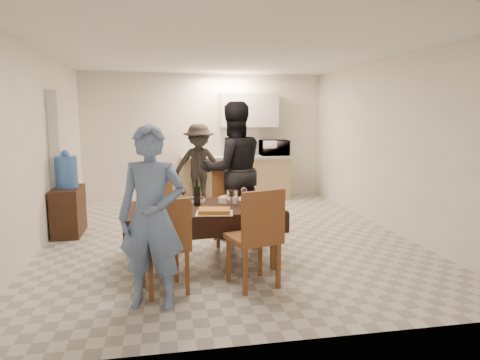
# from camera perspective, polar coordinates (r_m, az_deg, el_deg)

# --- Properties ---
(floor) EXTENTS (5.00, 6.00, 0.02)m
(floor) POSITION_cam_1_polar(r_m,az_deg,el_deg) (6.30, -1.71, -7.45)
(floor) COLOR silver
(floor) RESTS_ON ground
(ceiling) EXTENTS (5.00, 6.00, 0.02)m
(ceiling) POSITION_cam_1_polar(r_m,az_deg,el_deg) (6.11, -1.83, 16.67)
(ceiling) COLOR white
(ceiling) RESTS_ON wall_back
(wall_back) EXTENTS (5.00, 0.02, 2.60)m
(wall_back) POSITION_cam_1_polar(r_m,az_deg,el_deg) (9.04, -4.68, 5.79)
(wall_back) COLOR white
(wall_back) RESTS_ON floor
(wall_front) EXTENTS (5.00, 0.02, 2.60)m
(wall_front) POSITION_cam_1_polar(r_m,az_deg,el_deg) (3.15, 6.57, 0.48)
(wall_front) COLOR white
(wall_front) RESTS_ON floor
(wall_left) EXTENTS (0.02, 6.00, 2.60)m
(wall_left) POSITION_cam_1_polar(r_m,az_deg,el_deg) (6.20, -25.29, 3.70)
(wall_left) COLOR white
(wall_left) RESTS_ON floor
(wall_right) EXTENTS (0.02, 6.00, 2.60)m
(wall_right) POSITION_cam_1_polar(r_m,az_deg,el_deg) (6.91, 19.26, 4.46)
(wall_right) COLOR white
(wall_right) RESTS_ON floor
(stub_partition) EXTENTS (0.15, 1.40, 2.10)m
(stub_partition) POSITION_cam_1_polar(r_m,az_deg,el_deg) (7.37, -22.23, 2.58)
(stub_partition) COLOR beige
(stub_partition) RESTS_ON floor
(kitchen_base_cabinet) EXTENTS (2.20, 0.60, 0.86)m
(kitchen_base_cabinet) POSITION_cam_1_polar(r_m,az_deg,el_deg) (8.89, -0.55, 0.13)
(kitchen_base_cabinet) COLOR tan
(kitchen_base_cabinet) RESTS_ON floor
(kitchen_worktop) EXTENTS (2.24, 0.64, 0.05)m
(kitchen_worktop) POSITION_cam_1_polar(r_m,az_deg,el_deg) (8.84, -0.56, 3.05)
(kitchen_worktop) COLOR #A7A8A2
(kitchen_worktop) RESTS_ON kitchen_base_cabinet
(upper_cabinet) EXTENTS (1.20, 0.34, 0.70)m
(upper_cabinet) POSITION_cam_1_polar(r_m,az_deg,el_deg) (8.99, 1.18, 9.30)
(upper_cabinet) COLOR silver
(upper_cabinet) RESTS_ON wall_back
(dining_table) EXTENTS (1.84, 1.16, 0.69)m
(dining_table) POSITION_cam_1_polar(r_m,az_deg,el_deg) (5.02, -5.10, -3.88)
(dining_table) COLOR black
(dining_table) RESTS_ON floor
(chair_near_left) EXTENTS (0.54, 0.55, 0.53)m
(chair_near_left) POSITION_cam_1_polar(r_m,az_deg,el_deg) (4.20, -10.16, -7.40)
(chair_near_left) COLOR brown
(chair_near_left) RESTS_ON floor
(chair_near_right) EXTENTS (0.58, 0.59, 0.56)m
(chair_near_right) POSITION_cam_1_polar(r_m,az_deg,el_deg) (4.28, 2.04, -6.47)
(chair_near_right) COLOR brown
(chair_near_right) RESTS_ON floor
(chair_far_left) EXTENTS (0.51, 0.52, 0.48)m
(chair_far_left) POSITION_cam_1_polar(r_m,az_deg,el_deg) (5.67, -10.27, -3.70)
(chair_far_left) COLOR brown
(chair_far_left) RESTS_ON floor
(chair_far_right) EXTENTS (0.46, 0.46, 0.53)m
(chair_far_right) POSITION_cam_1_polar(r_m,az_deg,el_deg) (5.73, -1.23, -2.88)
(chair_far_right) COLOR brown
(chair_far_right) RESTS_ON floor
(console) EXTENTS (0.38, 0.76, 0.70)m
(console) POSITION_cam_1_polar(r_m,az_deg,el_deg) (6.79, -21.87, -3.86)
(console) COLOR #321E10
(console) RESTS_ON floor
(water_jug) EXTENTS (0.31, 0.31, 0.46)m
(water_jug) POSITION_cam_1_polar(r_m,az_deg,el_deg) (6.69, -22.15, 1.01)
(water_jug) COLOR #3C74D5
(water_jug) RESTS_ON console
(wine_bottle) EXTENTS (0.08, 0.08, 0.32)m
(wine_bottle) POSITION_cam_1_polar(r_m,az_deg,el_deg) (5.03, -5.76, -1.65)
(wine_bottle) COLOR black
(wine_bottle) RESTS_ON dining_table
(water_pitcher) EXTENTS (0.13, 0.13, 0.19)m
(water_pitcher) POSITION_cam_1_polar(r_m,az_deg,el_deg) (4.99, -1.06, -2.42)
(water_pitcher) COLOR white
(water_pitcher) RESTS_ON dining_table
(savoury_tart) EXTENTS (0.44, 0.36, 0.05)m
(savoury_tart) POSITION_cam_1_polar(r_m,az_deg,el_deg) (4.65, -3.44, -4.16)
(savoury_tart) COLOR #B27334
(savoury_tart) RESTS_ON dining_table
(salad_bowl) EXTENTS (0.17, 0.17, 0.06)m
(salad_bowl) POSITION_cam_1_polar(r_m,az_deg,el_deg) (5.22, -2.02, -2.66)
(salad_bowl) COLOR white
(salad_bowl) RESTS_ON dining_table
(mushroom_dish) EXTENTS (0.22, 0.22, 0.04)m
(mushroom_dish) POSITION_cam_1_polar(r_m,az_deg,el_deg) (5.28, -5.94, -2.71)
(mushroom_dish) COLOR white
(mushroom_dish) RESTS_ON dining_table
(wine_glass_a) EXTENTS (0.09, 0.09, 0.20)m
(wine_glass_a) POSITION_cam_1_polar(r_m,az_deg,el_deg) (4.73, -11.49, -3.17)
(wine_glass_a) COLOR white
(wine_glass_a) RESTS_ON dining_table
(wine_glass_b) EXTENTS (0.08, 0.08, 0.17)m
(wine_glass_b) POSITION_cam_1_polar(r_m,az_deg,el_deg) (5.32, 0.53, -1.85)
(wine_glass_b) COLOR white
(wine_glass_b) RESTS_ON dining_table
(wine_glass_c) EXTENTS (0.08, 0.08, 0.18)m
(wine_glass_c) POSITION_cam_1_polar(r_m,az_deg,el_deg) (5.28, -7.60, -1.98)
(wine_glass_c) COLOR white
(wine_glass_c) RESTS_ON dining_table
(plate_near_left) EXTENTS (0.26, 0.26, 0.02)m
(plate_near_left) POSITION_cam_1_polar(r_m,az_deg,el_deg) (4.70, -12.08, -4.41)
(plate_near_left) COLOR white
(plate_near_left) RESTS_ON dining_table
(plate_near_right) EXTENTS (0.24, 0.24, 0.01)m
(plate_near_right) POSITION_cam_1_polar(r_m,az_deg,el_deg) (4.82, 2.37, -3.92)
(plate_near_right) COLOR white
(plate_near_right) RESTS_ON dining_table
(plate_far_left) EXTENTS (0.24, 0.24, 0.01)m
(plate_far_left) POSITION_cam_1_polar(r_m,az_deg,el_deg) (5.29, -11.92, -2.97)
(plate_far_left) COLOR white
(plate_far_left) RESTS_ON dining_table
(plate_far_right) EXTENTS (0.24, 0.24, 0.01)m
(plate_far_right) POSITION_cam_1_polar(r_m,az_deg,el_deg) (5.39, 0.95, -2.56)
(plate_far_right) COLOR white
(plate_far_right) RESTS_ON dining_table
(microwave) EXTENTS (0.58, 0.39, 0.32)m
(microwave) POSITION_cam_1_polar(r_m,az_deg,el_deg) (9.00, 4.60, 4.31)
(microwave) COLOR silver
(microwave) RESTS_ON kitchen_worktop
(person_near) EXTENTS (0.69, 0.54, 1.67)m
(person_near) POSITION_cam_1_polar(r_m,az_deg,el_deg) (3.94, -11.68, -4.90)
(person_near) COLOR #5F7DB0
(person_near) RESTS_ON floor
(person_far) EXTENTS (1.03, 0.86, 1.93)m
(person_far) POSITION_cam_1_polar(r_m,az_deg,el_deg) (6.07, -0.91, 1.27)
(person_far) COLOR black
(person_far) RESTS_ON floor
(person_kitchen) EXTENTS (1.03, 0.59, 1.59)m
(person_kitchen) POSITION_cam_1_polar(r_m,az_deg,el_deg) (8.30, -5.47, 2.01)
(person_kitchen) COLOR black
(person_kitchen) RESTS_ON floor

